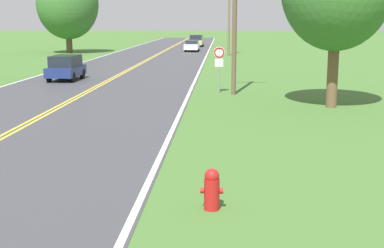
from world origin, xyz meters
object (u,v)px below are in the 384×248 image
Objects in this scene: fire_hydrant at (212,189)px; car_champagne_van_receding at (196,40)px; tree_mid_treeline at (68,4)px; car_dark_blue_hatchback_mid_near at (66,67)px; traffic_sign at (219,58)px; car_white_sedan_mid_far at (192,45)px.

car_champagne_van_receding reaches higher than fire_hydrant.
car_dark_blue_hatchback_mid_near is (8.12, -29.21, -4.92)m from tree_mid_treeline.
car_dark_blue_hatchback_mid_near is (-10.02, 23.79, 0.41)m from fire_hydrant.
car_champagne_van_receding is (-3.70, 69.64, 0.45)m from fire_hydrant.
tree_mid_treeline reaches higher than traffic_sign.
car_champagne_van_receding is (-0.04, 12.42, 0.18)m from car_white_sedan_mid_far.
fire_hydrant is 0.20× the size of car_champagne_van_receding.
tree_mid_treeline is (-18.14, 53.00, 5.33)m from fire_hydrant.
car_champagne_van_receding is (14.44, 16.64, -4.87)m from tree_mid_treeline.
tree_mid_treeline is 2.05× the size of car_white_sedan_mid_far.
fire_hydrant is 0.09× the size of tree_mid_treeline.
car_dark_blue_hatchback_mid_near is at bearing 112.84° from fire_hydrant.
fire_hydrant is 18.25m from traffic_sign.
car_champagne_van_receding is at bearing 49.06° from tree_mid_treeline.
car_white_sedan_mid_far is at bearing 93.66° from fire_hydrant.
car_white_sedan_mid_far is at bearing -9.49° from car_dark_blue_hatchback_mid_near.
fire_hydrant is at bearing 5.22° from car_champagne_van_receding.
traffic_sign is 51.59m from car_champagne_van_receding.
traffic_sign is (0.01, 18.20, 1.42)m from fire_hydrant.
fire_hydrant is at bearing -155.88° from car_dark_blue_hatchback_mid_near.
tree_mid_treeline is at bearing -38.76° from car_champagne_van_receding.
traffic_sign is at bearing 6.31° from car_champagne_van_receding.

